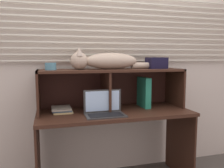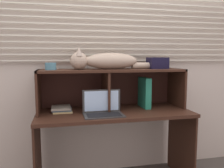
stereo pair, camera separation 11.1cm
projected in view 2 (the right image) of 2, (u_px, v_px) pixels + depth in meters
The scene contains 9 objects.
back_panel_with_blinds at pixel (107, 54), 2.40m from camera, with size 4.40×0.08×2.50m.
desk at pixel (114, 126), 2.15m from camera, with size 1.41×0.59×0.73m.
hutch_shelf_unit at pixel (111, 80), 2.23m from camera, with size 1.38×0.37×0.39m.
cat at pixel (106, 61), 2.16m from camera, with size 0.92×0.18×0.20m.
laptop at pixel (103, 109), 1.99m from camera, with size 0.34×0.21×0.21m.
binder_upright at pixel (144, 92), 2.29m from camera, with size 0.06×0.23×0.30m, color #227E63.
book_stack at pixel (62, 109), 2.12m from camera, with size 0.18×0.22×0.04m.
small_basket at pixel (51, 66), 2.06m from camera, with size 0.10×0.10×0.06m, color teal.
storage_box at pixel (157, 63), 2.28m from camera, with size 0.18×0.15×0.11m, color black.
Camera 2 is at (-0.48, -1.82, 1.23)m, focal length 36.74 mm.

